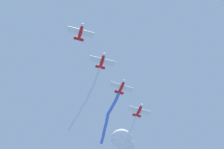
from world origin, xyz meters
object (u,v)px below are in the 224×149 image
Objects in this scene: airplane_lead at (81,32)px; airplane_slot at (139,110)px; airplane_left_wing at (102,61)px; airplane_right_wing at (122,87)px.

airplane_lead is 29.74m from airplane_slot.
airplane_left_wing is 19.83m from airplane_slot.
airplane_left_wing is at bearing -50.11° from airplane_slot.
airplane_right_wing is (-6.43, 7.54, 0.25)m from airplane_left_wing.
airplane_lead is at bearing -50.11° from airplane_slot.
airplane_right_wing is (-12.87, 15.08, 0.50)m from airplane_lead.
airplane_left_wing is at bearing -50.93° from airplane_right_wing.
airplane_lead is 1.00× the size of airplane_right_wing.
airplane_slot is at bearing 129.11° from airplane_right_wing.
airplane_lead is at bearing -50.91° from airplane_right_wing.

